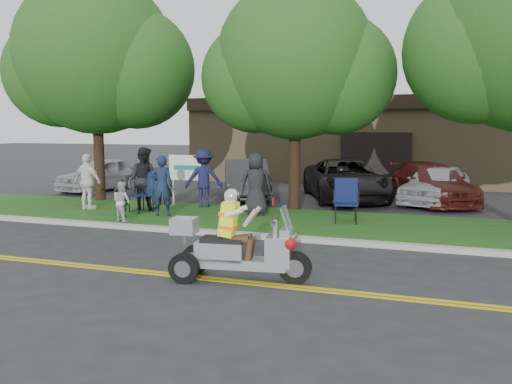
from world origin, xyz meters
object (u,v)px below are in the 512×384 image
(spectator_adult_mid, at_px, (144,179))
(spectator_adult_right, at_px, (88,182))
(lawn_chair_a, at_px, (145,190))
(parked_car_right, at_px, (432,184))
(lawn_chair_b, at_px, (346,198))
(parked_car_left, at_px, (246,179))
(parked_car_mid, at_px, (345,180))
(parked_car_far_left, at_px, (101,174))
(trike_scooter, at_px, (234,249))
(parked_car_far_right, at_px, (435,184))
(spectator_adult_left, at_px, (162,185))

(spectator_adult_mid, bearing_deg, spectator_adult_right, 21.08)
(lawn_chair_a, height_order, parked_car_right, parked_car_right)
(lawn_chair_b, distance_m, parked_car_left, 6.12)
(parked_car_mid, bearing_deg, parked_car_far_left, 160.80)
(trike_scooter, xyz_separation_m, parked_car_far_right, (3.06, 10.87, 0.13))
(parked_car_left, distance_m, parked_car_right, 6.58)
(lawn_chair_a, xyz_separation_m, parked_car_far_left, (-4.97, 4.78, -0.08))
(parked_car_left, distance_m, parked_car_mid, 3.61)
(spectator_adult_right, relative_size, parked_car_far_right, 0.42)
(parked_car_far_left, bearing_deg, lawn_chair_a, -36.11)
(parked_car_left, relative_size, parked_car_far_right, 1.07)
(spectator_adult_right, distance_m, parked_car_left, 5.81)
(spectator_adult_right, xyz_separation_m, parked_car_left, (3.50, 4.64, -0.25))
(spectator_adult_right, height_order, parked_car_right, spectator_adult_right)
(spectator_adult_left, bearing_deg, spectator_adult_mid, -62.18)
(spectator_adult_mid, distance_m, parked_car_far_left, 6.51)
(spectator_adult_right, height_order, parked_car_far_left, spectator_adult_right)
(trike_scooter, xyz_separation_m, lawn_chair_b, (0.90, 5.83, 0.20))
(spectator_adult_mid, relative_size, parked_car_left, 0.44)
(trike_scooter, bearing_deg, lawn_chair_a, 124.50)
(spectator_adult_right, bearing_deg, parked_car_right, -141.81)
(parked_car_mid, relative_size, parked_car_right, 1.13)
(spectator_adult_left, relative_size, parked_car_far_right, 0.43)
(parked_car_far_left, height_order, parked_car_left, parked_car_left)
(lawn_chair_b, relative_size, spectator_adult_right, 0.68)
(spectator_adult_mid, bearing_deg, lawn_chair_a, 127.01)
(parked_car_left, bearing_deg, spectator_adult_mid, -137.78)
(trike_scooter, xyz_separation_m, spectator_adult_left, (-4.27, 5.11, 0.42))
(parked_car_far_left, bearing_deg, spectator_adult_right, -50.49)
(trike_scooter, height_order, spectator_adult_right, spectator_adult_right)
(parked_car_mid, xyz_separation_m, parked_car_right, (3.00, 0.16, -0.06))
(trike_scooter, bearing_deg, lawn_chair_b, 73.19)
(spectator_adult_right, bearing_deg, lawn_chair_a, -165.81)
(spectator_adult_mid, xyz_separation_m, spectator_adult_right, (-1.67, -0.53, -0.10))
(spectator_adult_mid, relative_size, parked_car_far_left, 0.48)
(lawn_chair_b, height_order, spectator_adult_left, spectator_adult_left)
(spectator_adult_left, relative_size, spectator_adult_right, 1.01)
(lawn_chair_a, bearing_deg, spectator_adult_left, -2.39)
(parked_car_mid, bearing_deg, trike_scooter, -112.20)
(parked_car_mid, distance_m, parked_car_right, 3.01)
(trike_scooter, xyz_separation_m, parked_car_left, (-3.53, 10.05, 0.16))
(parked_car_left, bearing_deg, spectator_adult_left, -122.32)
(spectator_adult_right, bearing_deg, lawn_chair_b, -168.43)
(lawn_chair_a, height_order, parked_car_far_left, parked_car_far_left)
(trike_scooter, distance_m, parked_car_left, 10.65)
(lawn_chair_b, distance_m, spectator_adult_mid, 6.27)
(lawn_chair_a, bearing_deg, spectator_adult_right, -146.97)
(spectator_adult_left, distance_m, parked_car_left, 5.00)
(lawn_chair_b, xyz_separation_m, parked_car_right, (2.06, 5.27, -0.09))
(lawn_chair_a, height_order, lawn_chair_b, lawn_chair_a)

